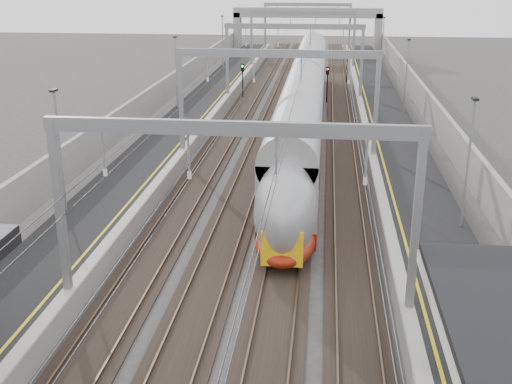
# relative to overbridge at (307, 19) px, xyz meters

# --- Properties ---
(platform_left) EXTENTS (4.00, 120.00, 1.00)m
(platform_left) POSITION_rel_overbridge_xyz_m (-8.00, -55.00, -4.81)
(platform_left) COLOR black
(platform_left) RESTS_ON ground
(platform_right) EXTENTS (4.00, 120.00, 1.00)m
(platform_right) POSITION_rel_overbridge_xyz_m (8.00, -55.00, -4.81)
(platform_right) COLOR black
(platform_right) RESTS_ON ground
(tracks) EXTENTS (11.40, 140.00, 0.20)m
(tracks) POSITION_rel_overbridge_xyz_m (0.00, -55.00, -5.26)
(tracks) COLOR black
(tracks) RESTS_ON ground
(overhead_line) EXTENTS (13.00, 140.00, 6.60)m
(overhead_line) POSITION_rel_overbridge_xyz_m (0.00, -48.38, 0.83)
(overhead_line) COLOR gray
(overhead_line) RESTS_ON platform_left
(overbridge) EXTENTS (22.00, 2.20, 6.90)m
(overbridge) POSITION_rel_overbridge_xyz_m (0.00, 0.00, 0.00)
(overbridge) COLOR gray
(overbridge) RESTS_ON ground
(wall_left) EXTENTS (0.30, 120.00, 3.20)m
(wall_left) POSITION_rel_overbridge_xyz_m (-11.20, -55.00, -3.71)
(wall_left) COLOR gray
(wall_left) RESTS_ON ground
(wall_right) EXTENTS (0.30, 120.00, 3.20)m
(wall_right) POSITION_rel_overbridge_xyz_m (11.20, -55.00, -3.71)
(wall_right) COLOR gray
(wall_right) RESTS_ON ground
(train) EXTENTS (2.81, 51.29, 4.45)m
(train) POSITION_rel_overbridge_xyz_m (1.50, -50.46, -3.14)
(train) COLOR maroon
(train) RESTS_ON ground
(signal_green) EXTENTS (0.32, 0.32, 3.48)m
(signal_green) POSITION_rel_overbridge_xyz_m (-5.20, -35.14, -2.89)
(signal_green) COLOR black
(signal_green) RESTS_ON ground
(signal_red_near) EXTENTS (0.32, 0.32, 3.48)m
(signal_red_near) POSITION_rel_overbridge_xyz_m (3.20, -36.19, -2.89)
(signal_red_near) COLOR black
(signal_red_near) RESTS_ON ground
(signal_red_far) EXTENTS (0.32, 0.32, 3.48)m
(signal_red_far) POSITION_rel_overbridge_xyz_m (5.40, -24.54, -2.89)
(signal_red_far) COLOR black
(signal_red_far) RESTS_ON ground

